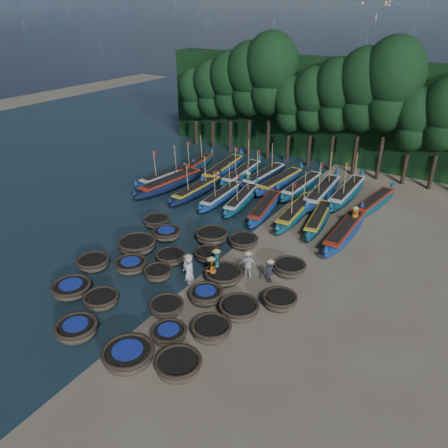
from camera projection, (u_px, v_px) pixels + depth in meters
The scene contains 62 objects.
ground at pixel (220, 259), 28.11m from camera, with size 120.00×120.00×0.00m, color gray.
foliage_wall at pixel (346, 112), 43.61m from camera, with size 40.00×3.00×10.00m, color black.
coracle_2 at pixel (76, 329), 21.39m from camera, with size 2.57×2.57×0.81m.
coracle_3 at pixel (128, 355), 19.79m from camera, with size 2.52×2.52×0.84m.
coracle_4 at pixel (178, 365), 19.31m from camera, with size 2.65×2.65×0.78m.
coracle_5 at pixel (71, 288), 24.52m from camera, with size 2.31×2.31×0.74m.
coracle_6 at pixel (101, 300), 23.64m from camera, with size 1.93×1.93×0.71m.
coracle_7 at pixel (166, 307), 23.12m from camera, with size 2.26×2.26×0.67m.
coracle_8 at pixel (169, 334), 21.22m from camera, with size 2.15×2.15×0.68m.
coracle_9 at pixel (211, 330), 21.37m from camera, with size 2.47×2.47×0.82m.
coracle_10 at pixel (93, 263), 26.93m from camera, with size 2.03×2.03×0.76m.
coracle_11 at pixel (131, 265), 26.74m from camera, with size 2.27×2.27×0.71m.
coracle_12 at pixel (158, 273), 26.02m from camera, with size 1.73×1.73×0.67m.
coracle_13 at pixel (206, 295), 23.94m from camera, with size 1.93×1.93×0.77m.
coracle_14 at pixel (239, 308), 22.90m from camera, with size 2.27×2.27×0.76m.
coracle_15 at pixel (137, 245), 28.85m from camera, with size 2.87×2.87×0.84m.
coracle_16 at pixel (171, 257), 27.66m from camera, with size 2.24×2.24×0.68m.
coracle_17 at pixel (208, 254), 27.92m from camera, with size 2.19×2.19×0.68m.
coracle_18 at pixel (224, 275), 25.71m from camera, with size 2.68×2.68×0.77m.
coracle_19 at pixel (280, 300), 23.56m from camera, with size 1.93×1.93×0.74m.
coracle_20 at pixel (157, 221), 32.17m from camera, with size 2.27×2.27×0.68m.
coracle_21 at pixel (167, 233), 30.42m from camera, with size 2.32×2.32×0.71m.
coracle_22 at pixel (212, 236), 29.98m from camera, with size 2.55×2.55×0.83m.
coracle_23 at pixel (244, 241), 29.47m from camera, with size 2.31×2.31×0.68m.
coracle_24 at pixel (289, 268), 26.42m from camera, with size 2.09×2.09×0.76m.
long_boat_0 at pixel (167, 176), 40.15m from camera, with size 2.26×7.66×3.28m.
long_boat_1 at pixel (171, 183), 38.46m from camera, with size 2.57×8.72×1.55m.
long_boat_2 at pixel (197, 190), 37.20m from camera, with size 1.44×7.69×3.27m.
long_boat_3 at pixel (222, 196), 36.12m from camera, with size 1.60×7.34×3.12m.
long_boat_4 at pixel (242, 199), 35.50m from camera, with size 2.42×7.36×3.16m.
long_boat_5 at pixel (265, 208), 34.05m from camera, with size 2.53×7.38×1.32m.
long_boat_6 at pixel (297, 212), 33.27m from camera, with size 1.87×8.17×3.48m.
long_boat_7 at pixel (318, 219), 32.29m from camera, with size 2.37×7.29×1.30m.
long_boat_8 at pixel (345, 231), 30.39m from camera, with size 1.44×8.15×1.43m.
long_boat_9 at pixel (195, 165), 42.86m from camera, with size 2.21×7.70×3.29m.
long_boat_10 at pixel (223, 169), 41.67m from camera, with size 2.49×8.84×1.56m.
long_boat_11 at pixel (242, 174), 40.69m from camera, with size 1.95×8.24×3.51m.
long_boat_12 at pixel (264, 176), 40.16m from camera, with size 1.80×8.01×3.41m.
long_boat_13 at pixel (280, 181), 38.93m from camera, with size 2.10×8.07×1.42m.
long_boat_14 at pixel (302, 186), 37.94m from camera, with size 1.71×8.08×1.42m.
long_boat_15 at pixel (322, 192), 36.58m from camera, with size 2.02×8.78×3.73m.
long_boat_16 at pixel (347, 192), 36.55m from camera, with size 1.58×8.76×3.72m.
long_boat_17 at pixel (374, 203), 34.86m from camera, with size 2.42×7.58×1.35m.
fisherman_0 at pixel (189, 268), 25.48m from camera, with size 1.02×0.85×1.99m.
fisherman_1 at pixel (216, 262), 25.96m from camera, with size 0.77×0.77×2.01m.
fisherman_2 at pixel (211, 269), 25.47m from camera, with size 0.89×0.98×1.85m.
fisherman_3 at pixel (270, 271), 25.49m from camera, with size 0.98×1.11×1.69m.
fisherman_4 at pixel (248, 264), 25.81m from camera, with size 1.13×0.83×1.97m.
fisherman_5 at pixel (248, 181), 38.29m from camera, with size 1.51×1.18×1.80m.
fisherman_6 at pixel (354, 218), 31.47m from camera, with size 0.62×0.89×1.95m.
tree_0 at pixel (195, 92), 48.11m from camera, with size 3.68×3.68×8.68m.
tree_1 at pixel (212, 88), 46.71m from camera, with size 4.09×4.09×9.65m.
tree_2 at pixel (231, 83), 45.32m from camera, with size 4.51×4.51×10.63m.
tree_3 at pixel (250, 78), 43.92m from camera, with size 4.92×4.92×11.60m.
tree_4 at pixel (271, 73), 42.53m from camera, with size 5.34×5.34×12.58m.
tree_5 at pixel (291, 104), 42.66m from camera, with size 3.68×3.68×8.68m.
tree_6 at pixel (313, 99), 41.27m from camera, with size 4.09×4.09×9.65m.
tree_7 at pixel (338, 94), 39.87m from camera, with size 4.51×4.51×10.63m.
tree_8 at pixel (364, 89), 38.48m from camera, with size 4.92×4.92×11.60m.
tree_9 at pixel (392, 83), 37.08m from camera, with size 5.34×5.34×12.58m.
tree_10 at pixel (414, 118), 37.21m from camera, with size 3.68×3.68×8.68m.
tree_11 at pixel (446, 114), 35.82m from camera, with size 4.09×4.09×9.65m.
Camera 1 is at (13.00, -20.22, 14.75)m, focal length 35.00 mm.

